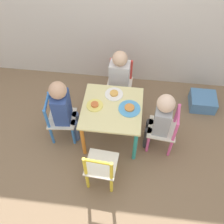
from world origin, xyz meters
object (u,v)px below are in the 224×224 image
chair_red (120,84)px  chair_blue (60,119)px  chair_pink (164,130)px  plate_back (114,94)px  plate_right (129,108)px  plate_left (95,105)px  chair_yellow (101,167)px  kids_table (112,112)px  storage_bin (203,101)px  child_left (64,107)px  child_back (119,76)px  child_right (160,118)px

chair_red → chair_blue: (-0.52, -0.55, 0.00)m
chair_pink → plate_back: bearing=-106.8°
plate_right → plate_left: same height
chair_yellow → plate_back: size_ratio=3.00×
kids_table → chair_yellow: 0.52m
plate_left → storage_bin: bearing=24.9°
plate_left → child_left: bearing=-172.1°
kids_table → plate_back: size_ratio=3.19×
chair_pink → plate_left: size_ratio=3.41×
chair_pink → child_back: 0.70m
chair_blue → plate_left: (0.34, 0.04, 0.21)m
kids_table → chair_blue: size_ratio=1.06×
child_right → storage_bin: (0.51, 0.56, -0.34)m
chair_pink → chair_yellow: same height
plate_right → child_right: bearing=-9.0°
kids_table → chair_pink: bearing=-5.8°
child_back → child_left: 0.66m
child_right → child_left: size_ratio=0.95×
chair_red → child_left: bearing=-127.9°
child_right → chair_yellow: bearing=-40.1°
chair_pink → child_right: bearing=-90.0°
child_left → plate_left: (0.28, 0.04, 0.02)m
kids_table → plate_right: size_ratio=2.77×
chair_pink → plate_left: bearing=-88.6°
chair_red → storage_bin: bearing=3.4°
chair_red → plate_left: 0.57m
child_back → plate_left: size_ratio=4.70×
chair_pink → child_left: size_ratio=0.70×
child_right → plate_back: child_right is taller
chair_yellow → child_right: 0.68m
chair_pink → storage_bin: 0.74m
chair_red → chair_blue: same height
chair_pink → plate_left: chair_pink is taller
chair_pink → chair_blue: size_ratio=1.00×
chair_red → chair_yellow: size_ratio=1.00×
kids_table → chair_blue: 0.52m
child_right → storage_bin: child_right is taller
storage_bin → plate_right: bearing=-147.1°
chair_yellow → plate_back: (0.03, 0.66, 0.21)m
child_right → chair_blue: bearing=-84.2°
chair_yellow → child_back: (0.06, 0.94, 0.17)m
chair_blue → child_right: 0.95m
chair_red → chair_blue: bearing=-131.1°
chair_blue → plate_right: chair_blue is taller
plate_right → storage_bin: bearing=32.9°
chair_red → kids_table: bearing=-90.0°
child_right → child_left: (-0.88, 0.01, 0.02)m
kids_table → chair_red: bearing=87.3°
kids_table → chair_yellow: bearing=-93.9°
child_right → plate_left: (-0.59, 0.04, 0.04)m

